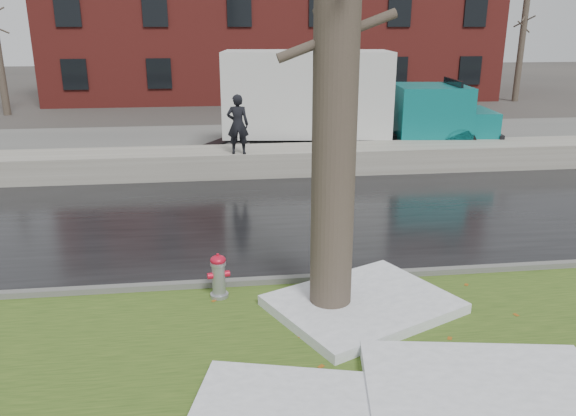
{
  "coord_description": "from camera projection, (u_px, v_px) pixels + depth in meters",
  "views": [
    {
      "loc": [
        -1.6,
        -7.68,
        4.21
      ],
      "look_at": [
        -0.35,
        2.15,
        1.0
      ],
      "focal_mm": 35.0,
      "sensor_mm": 36.0,
      "label": 1
    }
  ],
  "objects": [
    {
      "name": "parking_lot",
      "position": [
        261.0,
        144.0,
        21.01
      ],
      "size": [
        60.0,
        9.0,
        0.03
      ],
      "primitive_type": "cube",
      "color": "slate",
      "rests_on": "ground"
    },
    {
      "name": "snow_patch_near",
      "position": [
        363.0,
        304.0,
        8.67
      ],
      "size": [
        3.21,
        2.92,
        0.16
      ],
      "primitive_type": "cube",
      "rotation": [
        0.0,
        0.0,
        0.44
      ],
      "color": "white",
      "rests_on": "verge"
    },
    {
      "name": "snowbank",
      "position": [
        272.0,
        161.0,
        16.84
      ],
      "size": [
        60.0,
        1.6,
        0.75
      ],
      "primitive_type": "cube",
      "color": "#A29F94",
      "rests_on": "ground"
    },
    {
      "name": "worker",
      "position": [
        238.0,
        124.0,
        15.77
      ],
      "size": [
        0.66,
        0.48,
        1.68
      ],
      "primitive_type": "imported",
      "rotation": [
        0.0,
        0.0,
        3.01
      ],
      "color": "black",
      "rests_on": "snowbank"
    },
    {
      "name": "brick_building",
      "position": [
        270.0,
        14.0,
        35.75
      ],
      "size": [
        26.0,
        12.0,
        10.0
      ],
      "primitive_type": "cube",
      "color": "maroon",
      "rests_on": "ground"
    },
    {
      "name": "verge",
      "position": [
        345.0,
        353.0,
        7.55
      ],
      "size": [
        60.0,
        4.5,
        0.04
      ],
      "primitive_type": "cube",
      "color": "#2E4717",
      "rests_on": "ground"
    },
    {
      "name": "box_truck",
      "position": [
        339.0,
        101.0,
        18.73
      ],
      "size": [
        10.52,
        3.41,
        3.47
      ],
      "rotation": [
        0.0,
        0.0,
        -0.12
      ],
      "color": "black",
      "rests_on": "ground"
    },
    {
      "name": "fire_hydrant",
      "position": [
        218.0,
        274.0,
        8.98
      ],
      "size": [
        0.37,
        0.34,
        0.75
      ],
      "rotation": [
        0.0,
        0.0,
        0.21
      ],
      "color": "#989A9F",
      "rests_on": "verge"
    },
    {
      "name": "snow_patch_side",
      "position": [
        485.0,
        390.0,
        6.6
      ],
      "size": [
        3.06,
        2.24,
        0.18
      ],
      "primitive_type": "cube",
      "rotation": [
        0.0,
        0.0,
        -0.17
      ],
      "color": "white",
      "rests_on": "verge"
    },
    {
      "name": "curb",
      "position": [
        317.0,
        279.0,
        9.66
      ],
      "size": [
        60.0,
        0.15,
        0.14
      ],
      "primitive_type": "cube",
      "color": "slate",
      "rests_on": "ground"
    },
    {
      "name": "bg_tree_right",
      "position": [
        522.0,
        43.0,
        32.28
      ],
      "size": [
        1.4,
        1.62,
        6.5
      ],
      "color": "brown",
      "rests_on": "ground"
    },
    {
      "name": "ground",
      "position": [
        328.0,
        310.0,
        8.74
      ],
      "size": [
        120.0,
        120.0,
        0.0
      ],
      "primitive_type": "plane",
      "color": "#47423D",
      "rests_on": "ground"
    },
    {
      "name": "snow_patch_far",
      "position": [
        291.0,
        413.0,
        6.24
      ],
      "size": [
        2.53,
        2.1,
        0.14
      ],
      "primitive_type": "cube",
      "rotation": [
        0.0,
        0.0,
        -0.25
      ],
      "color": "white",
      "rests_on": "verge"
    },
    {
      "name": "bg_tree_center",
      "position": [
        135.0,
        43.0,
        31.54
      ],
      "size": [
        1.4,
        1.62,
        6.5
      ],
      "color": "brown",
      "rests_on": "ground"
    },
    {
      "name": "tree",
      "position": [
        337.0,
        42.0,
        7.47
      ],
      "size": [
        1.64,
        1.95,
        7.88
      ],
      "rotation": [
        0.0,
        0.0,
        -0.32
      ],
      "color": "brown",
      "rests_on": "verge"
    },
    {
      "name": "road",
      "position": [
        290.0,
        217.0,
        12.98
      ],
      "size": [
        60.0,
        7.0,
        0.03
      ],
      "primitive_type": "cube",
      "color": "black",
      "rests_on": "ground"
    }
  ]
}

